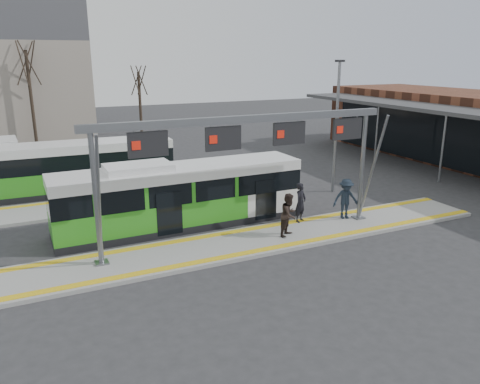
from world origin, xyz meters
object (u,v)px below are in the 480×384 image
object	(u,v)px
hero_bus	(180,196)
passenger_b	(289,215)
passenger_a	(301,202)
gantry	(250,141)
passenger_c	(346,199)

from	to	relation	value
hero_bus	passenger_b	bearing A→B (deg)	-43.97
passenger_b	passenger_a	bearing A→B (deg)	8.48
gantry	passenger_b	distance (m)	3.64
hero_bus	passenger_a	distance (m)	5.57
hero_bus	passenger_a	size ratio (longest dim) A/B	6.16
passenger_b	passenger_c	xyz separation A→B (m)	(3.58, 0.78, 0.03)
gantry	passenger_b	bearing A→B (deg)	-15.03
gantry	hero_bus	distance (m)	4.65
gantry	hero_bus	size ratio (longest dim) A/B	1.14
passenger_a	passenger_c	size ratio (longest dim) A/B	0.96
passenger_a	passenger_c	world-z (taller)	passenger_c
passenger_a	passenger_b	size ratio (longest dim) A/B	0.99
passenger_a	passenger_b	distance (m)	1.90
hero_bus	passenger_c	size ratio (longest dim) A/B	5.89
passenger_b	hero_bus	bearing A→B (deg)	102.57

